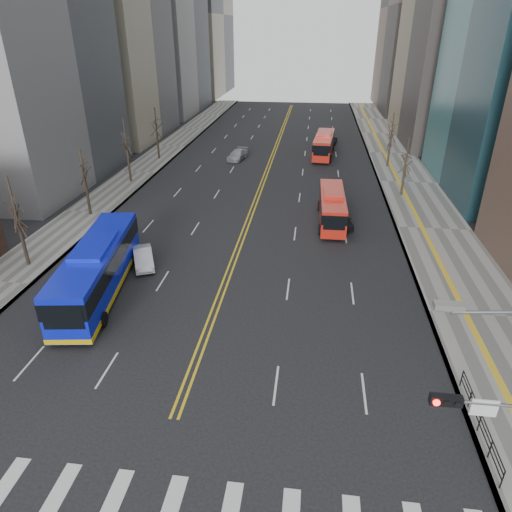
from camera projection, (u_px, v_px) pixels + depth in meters
sidewalk_right at (407, 182)px, 55.50m from camera, size 7.00×130.00×0.15m
sidewalk_left at (139, 172)px, 59.34m from camera, size 5.00×130.00×0.15m
centerline at (272, 157)px, 66.37m from camera, size 0.55×100.00×0.01m
pedestrian_railing at (480, 420)px, 20.97m from camera, size 0.06×6.06×1.02m
street_trees at (184, 159)px, 46.87m from camera, size 35.20×47.20×7.60m
blue_bus at (98, 267)px, 31.81m from camera, size 4.64×13.46×3.81m
red_bus_near at (332, 205)px, 43.60m from camera, size 2.63×9.81×3.14m
red_bus_far at (324, 143)px, 66.26m from camera, size 3.30×10.71×3.36m
car_white at (143, 258)px, 36.07m from camera, size 2.92×4.28×1.34m
car_dark_mid at (341, 219)px, 43.26m from camera, size 2.46×4.28×1.37m
car_silver at (238, 155)px, 65.05m from camera, size 2.83×5.04×1.38m
car_dark_far at (331, 141)px, 73.83m from camera, size 2.26×4.01×1.06m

